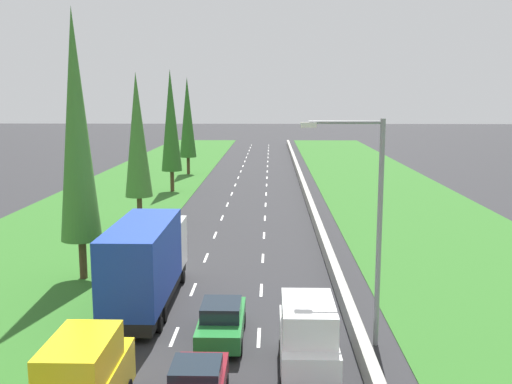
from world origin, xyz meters
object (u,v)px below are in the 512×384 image
at_px(poplar_tree_third, 137,136).
at_px(poplar_tree_fourth, 171,121).
at_px(yellow_van_left_lane, 84,381).
at_px(white_van_right_lane, 308,339).
at_px(poplar_tree_second, 77,127).
at_px(poplar_tree_fifth, 187,118).
at_px(blue_box_truck_left_lane, 147,261).
at_px(green_sedan_centre_lane, 222,321).
at_px(street_light_mast, 371,216).

xyz_separation_m(poplar_tree_third, poplar_tree_fourth, (-0.10, 15.79, 0.45)).
xyz_separation_m(yellow_van_left_lane, poplar_tree_third, (-4.57, 28.13, 5.47)).
bearing_deg(yellow_van_left_lane, white_van_right_lane, 25.54).
bearing_deg(poplar_tree_second, white_van_right_lane, -43.84).
relative_size(poplar_tree_third, poplar_tree_fourth, 0.93).
distance_m(poplar_tree_third, poplar_tree_fourth, 15.80).
xyz_separation_m(poplar_tree_third, poplar_tree_fifth, (-0.34, 29.54, 0.27)).
height_order(blue_box_truck_left_lane, green_sedan_centre_lane, blue_box_truck_left_lane).
bearing_deg(poplar_tree_third, street_light_mast, -57.59).
xyz_separation_m(green_sedan_centre_lane, poplar_tree_third, (-8.16, 21.76, 6.06)).
height_order(poplar_tree_second, poplar_tree_fourth, poplar_tree_second).
bearing_deg(green_sedan_centre_lane, poplar_tree_fourth, 102.41).
height_order(poplar_tree_third, poplar_tree_fourth, poplar_tree_fourth).
distance_m(poplar_tree_third, street_light_mast, 26.17).
bearing_deg(yellow_van_left_lane, poplar_tree_fifth, 94.86).
bearing_deg(green_sedan_centre_lane, poplar_tree_fifth, 99.40).
relative_size(poplar_tree_fourth, poplar_tree_fifth, 1.03).
relative_size(poplar_tree_third, poplar_tree_fifth, 0.96).
bearing_deg(yellow_van_left_lane, street_light_mast, 32.77).
distance_m(green_sedan_centre_lane, poplar_tree_fifth, 52.38).
distance_m(yellow_van_left_lane, poplar_tree_second, 16.51).
distance_m(white_van_right_lane, poplar_tree_third, 27.89).
bearing_deg(green_sedan_centre_lane, blue_box_truck_left_lane, 134.86).
distance_m(white_van_right_lane, blue_box_truck_left_lane, 9.95).
xyz_separation_m(blue_box_truck_left_lane, green_sedan_centre_lane, (3.82, -3.84, -1.37)).
xyz_separation_m(green_sedan_centre_lane, poplar_tree_fifth, (-8.50, 51.30, 6.32)).
xyz_separation_m(blue_box_truck_left_lane, poplar_tree_fourth, (-4.44, 33.71, 5.14)).
bearing_deg(poplar_tree_third, poplar_tree_second, -90.12).
height_order(poplar_tree_fourth, street_light_mast, poplar_tree_fourth).
height_order(white_van_right_lane, poplar_tree_second, poplar_tree_second).
bearing_deg(street_light_mast, poplar_tree_second, 149.60).
bearing_deg(yellow_van_left_lane, blue_box_truck_left_lane, 91.26).
relative_size(yellow_van_left_lane, poplar_tree_fourth, 0.39).
height_order(poplar_tree_second, poplar_tree_third, poplar_tree_second).
bearing_deg(poplar_tree_fourth, white_van_right_lane, -74.13).
height_order(poplar_tree_fourth, poplar_tree_fifth, poplar_tree_fourth).
xyz_separation_m(yellow_van_left_lane, blue_box_truck_left_lane, (-0.23, 10.21, 0.78)).
relative_size(blue_box_truck_left_lane, green_sedan_centre_lane, 2.09).
distance_m(poplar_tree_fifth, street_light_mast, 53.58).
bearing_deg(white_van_right_lane, yellow_van_left_lane, -154.46).
bearing_deg(blue_box_truck_left_lane, yellow_van_left_lane, -88.74).
relative_size(blue_box_truck_left_lane, poplar_tree_fifth, 0.77).
relative_size(green_sedan_centre_lane, poplar_tree_second, 0.31).
bearing_deg(poplar_tree_third, green_sedan_centre_lane, -69.45).
distance_m(yellow_van_left_lane, green_sedan_centre_lane, 7.34).
relative_size(poplar_tree_fourth, street_light_mast, 1.39).
distance_m(blue_box_truck_left_lane, poplar_tree_second, 8.52).
xyz_separation_m(blue_box_truck_left_lane, street_light_mast, (9.66, -4.13, 3.05)).
xyz_separation_m(white_van_right_lane, poplar_tree_fifth, (-11.78, 54.38, 5.74)).
relative_size(white_van_right_lane, street_light_mast, 0.54).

